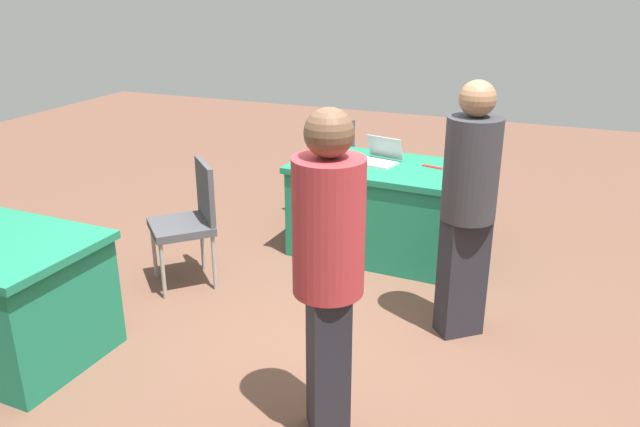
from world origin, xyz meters
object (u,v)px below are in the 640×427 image
person_organiser (469,200)px  scissors_red (433,167)px  yarn_ball (350,156)px  laptop_silver (379,158)px  person_attendee_browsing (328,267)px  chair_near_front (190,216)px  table_foreground (388,210)px  chair_aisle (328,163)px

person_organiser → scissors_red: (0.47, -1.14, -0.15)m
yarn_ball → scissors_red: size_ratio=0.60×
scissors_red → laptop_silver: bearing=-160.8°
person_attendee_browsing → chair_near_front: bearing=20.3°
chair_near_front → yarn_ball: 1.41m
table_foreground → person_organiser: person_organiser is taller
person_attendee_browsing → scissors_red: bearing=-31.2°
yarn_ball → person_organiser: bearing=138.0°
chair_near_front → chair_aisle: size_ratio=1.00×
person_attendee_browsing → yarn_ball: bearing=-15.0°
laptop_silver → chair_aisle: bearing=-27.3°
chair_near_front → chair_aisle: 1.77m
person_organiser → scissors_red: 1.24m
yarn_ball → laptop_silver: bearing=-157.9°
chair_near_front → person_organiser: bearing=-134.1°
table_foreground → person_attendee_browsing: person_attendee_browsing is taller
chair_near_front → person_attendee_browsing: size_ratio=0.55×
chair_near_front → chair_aisle: chair_aisle is taller
table_foreground → chair_aisle: chair_aisle is taller
table_foreground → laptop_silver: laptop_silver is taller
table_foreground → yarn_ball: (0.33, 0.04, 0.44)m
person_attendee_browsing → scissors_red: (0.03, -2.41, -0.18)m
chair_aisle → scissors_red: 1.26m
chair_near_front → scissors_red: (-1.57, -1.17, 0.24)m
chair_near_front → laptop_silver: (-1.12, -1.14, 0.27)m
chair_aisle → scissors_red: size_ratio=5.30×
chair_aisle → person_attendee_browsing: person_attendee_browsing is taller
chair_near_front → person_attendee_browsing: person_attendee_browsing is taller
person_organiser → yarn_ball: person_organiser is taller
table_foreground → chair_aisle: bearing=-38.6°
yarn_ball → table_foreground: bearing=-173.9°
table_foreground → scissors_red: size_ratio=9.04×
table_foreground → person_organiser: (-0.80, 1.05, 0.54)m
person_attendee_browsing → yarn_ball: size_ratio=15.88×
person_organiser → yarn_ball: bearing=98.2°
person_attendee_browsing → scissors_red: size_ratio=9.53×
laptop_silver → scissors_red: (-0.45, -0.03, -0.04)m
chair_near_front → table_foreground: bearing=-93.6°
person_organiser → table_foreground: bearing=87.4°
scissors_red → person_attendee_browsing: bearing=-74.6°
person_attendee_browsing → laptop_silver: person_attendee_browsing is taller
chair_near_front → person_attendee_browsing: (-1.59, 1.24, 0.41)m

